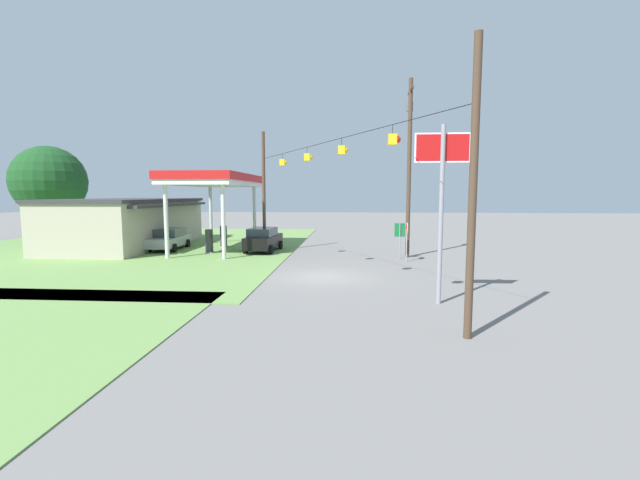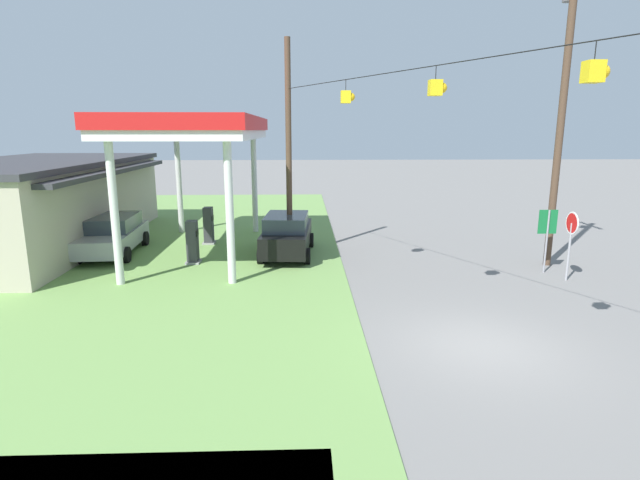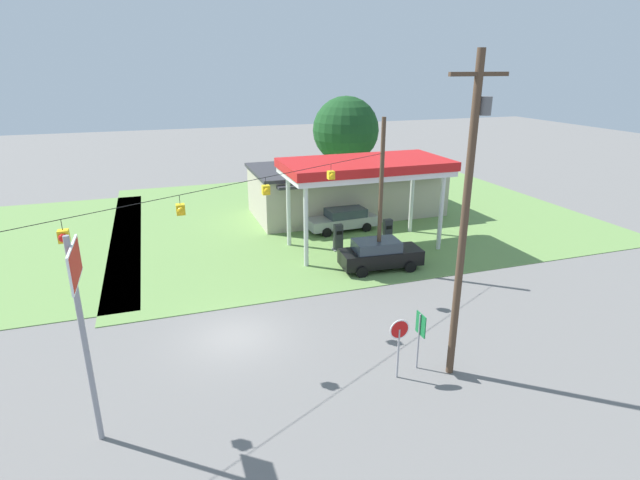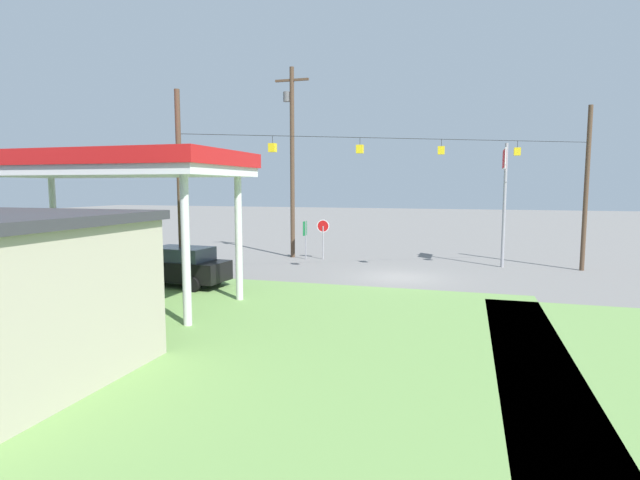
# 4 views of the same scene
# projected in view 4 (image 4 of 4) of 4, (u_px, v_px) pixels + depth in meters

# --- Properties ---
(ground_plane) EXTENTS (160.00, 160.00, 0.00)m
(ground_plane) POSITION_uv_depth(u_px,v_px,m) (399.00, 277.00, 25.12)
(ground_plane) COLOR slate
(gas_station_canopy) EXTENTS (10.47, 5.28, 5.84)m
(gas_station_canopy) POSITION_uv_depth(u_px,v_px,m) (106.00, 167.00, 18.92)
(gas_station_canopy) COLOR silver
(gas_station_canopy) RESTS_ON ground
(fuel_pump_near) EXTENTS (0.71, 0.56, 1.76)m
(fuel_pump_near) POSITION_uv_depth(u_px,v_px,m) (150.00, 285.00, 18.90)
(fuel_pump_near) COLOR gray
(fuel_pump_near) RESTS_ON ground
(fuel_pump_far) EXTENTS (0.71, 0.56, 1.76)m
(fuel_pump_far) POSITION_uv_depth(u_px,v_px,m) (74.00, 280.00, 19.90)
(fuel_pump_far) COLOR gray
(fuel_pump_far) RESTS_ON ground
(car_at_pumps_front) EXTENTS (4.90, 2.35, 1.82)m
(car_at_pumps_front) POSITION_uv_depth(u_px,v_px,m) (178.00, 266.00, 22.81)
(car_at_pumps_front) COLOR black
(car_at_pumps_front) RESTS_ON ground
(car_at_pumps_rear) EXTENTS (5.17, 2.36, 1.66)m
(car_at_pumps_rear) POSITION_uv_depth(u_px,v_px,m) (30.00, 304.00, 15.80)
(car_at_pumps_rear) COLOR #9E9EA3
(car_at_pumps_rear) RESTS_ON ground
(stop_sign_roadside) EXTENTS (0.80, 0.08, 2.50)m
(stop_sign_roadside) POSITION_uv_depth(u_px,v_px,m) (323.00, 231.00, 31.24)
(stop_sign_roadside) COLOR #99999E
(stop_sign_roadside) RESTS_ON ground
(stop_sign_overhead) EXTENTS (0.22, 2.13, 6.96)m
(stop_sign_overhead) POSITION_uv_depth(u_px,v_px,m) (504.00, 180.00, 27.86)
(stop_sign_overhead) COLOR gray
(stop_sign_overhead) RESTS_ON ground
(route_sign) EXTENTS (0.10, 0.70, 2.40)m
(route_sign) POSITION_uv_depth(u_px,v_px,m) (305.00, 232.00, 31.26)
(route_sign) COLOR gray
(route_sign) RESTS_ON ground
(utility_pole_main) EXTENTS (2.20, 0.44, 11.99)m
(utility_pole_main) POSITION_uv_depth(u_px,v_px,m) (292.00, 154.00, 31.67)
(utility_pole_main) COLOR #4C3828
(utility_pole_main) RESTS_ON ground
(signal_span_gantry) EXTENTS (18.83, 10.24, 8.86)m
(signal_span_gantry) POSITION_uv_depth(u_px,v_px,m) (401.00, 181.00, 24.61)
(signal_span_gantry) COLOR #4C3828
(signal_span_gantry) RESTS_ON ground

